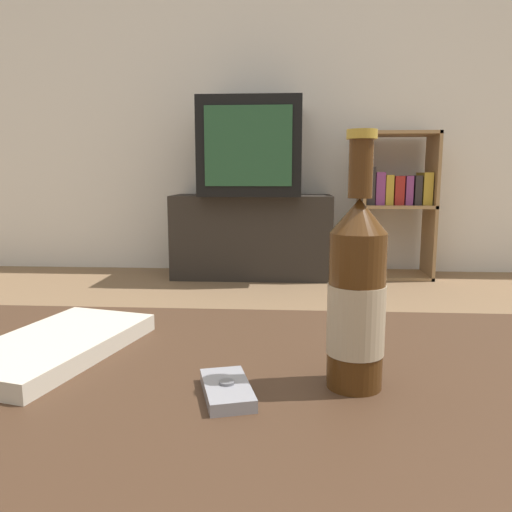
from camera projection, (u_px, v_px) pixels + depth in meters
The scene contains 8 objects.
back_wall at pixel (276, 76), 3.29m from camera, with size 8.00×0.05×2.60m.
coffee_table at pixel (187, 493), 0.46m from camera, with size 1.08×0.89×0.42m.
tv_stand at pixel (252, 236), 3.21m from camera, with size 1.00×0.38×0.53m.
television at pixel (252, 149), 3.11m from camera, with size 0.61×0.61×0.58m.
bookshelf at pixel (395, 199), 3.16m from camera, with size 0.46×0.30×0.91m.
beer_bottle at pixel (357, 296), 0.55m from camera, with size 0.06×0.06×0.29m.
cell_phone at pixel (227, 390), 0.54m from camera, with size 0.07×0.11×0.02m.
table_book at pixel (55, 346), 0.67m from camera, with size 0.21×0.30×0.02m.
Camera 1 is at (0.09, -0.42, 0.66)m, focal length 35.00 mm.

